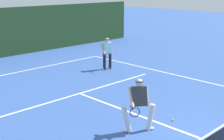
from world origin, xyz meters
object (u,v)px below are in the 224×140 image
at_px(player_far, 107,52).
at_px(tennis_ball_extra, 173,120).
at_px(player_near, 139,103).
at_px(tennis_ball, 138,95).

height_order(player_far, tennis_ball_extra, player_far).
relative_size(player_near, tennis_ball, 24.90).
distance_m(player_far, tennis_ball_extra, 6.94).
height_order(player_near, tennis_ball, player_near).
distance_m(player_near, tennis_ball_extra, 1.63).
height_order(player_near, tennis_ball_extra, player_near).
height_order(player_near, player_far, player_far).
bearing_deg(player_near, tennis_ball, -105.93).
bearing_deg(player_far, tennis_ball_extra, 78.76).
bearing_deg(tennis_ball_extra, player_near, 167.39).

